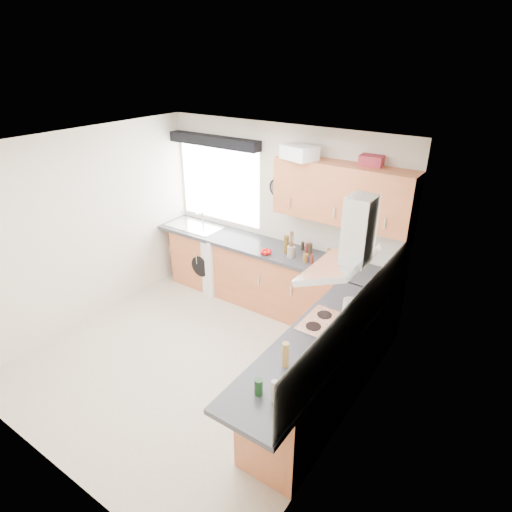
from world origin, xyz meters
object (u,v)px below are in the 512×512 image
Objects in this scene: oven at (326,365)px; extractor_hood at (348,248)px; washing_machine at (213,259)px; upper_cabinets at (342,193)px.

extractor_hood is (0.10, -0.00, 1.34)m from oven.
oven is at bearing -15.00° from washing_machine.
oven is at bearing 180.00° from extractor_hood.
extractor_hood is at bearing -0.00° from oven.
washing_machine is at bearing 153.99° from oven.
extractor_hood is 0.89× the size of washing_machine.
oven is 2.78m from washing_machine.
upper_cabinets is (-0.55, 1.32, 1.38)m from oven.
upper_cabinets is 2.38m from washing_machine.
oven is 1.99m from upper_cabinets.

